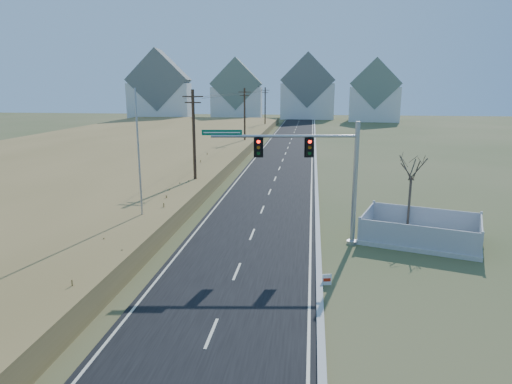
# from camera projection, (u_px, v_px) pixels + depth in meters

# --- Properties ---
(ground) EXTENTS (260.00, 260.00, 0.00)m
(ground) POSITION_uv_depth(u_px,v_px,m) (243.00, 258.00, 25.16)
(ground) COLOR #3E4C25
(ground) RESTS_ON ground
(road) EXTENTS (8.00, 180.00, 0.06)m
(road) POSITION_uv_depth(u_px,v_px,m) (289.00, 145.00, 73.49)
(road) COLOR black
(road) RESTS_ON ground
(curb) EXTENTS (0.30, 180.00, 0.18)m
(curb) POSITION_uv_depth(u_px,v_px,m) (315.00, 145.00, 72.98)
(curb) COLOR #B2AFA8
(curb) RESTS_ON ground
(reed_marsh) EXTENTS (38.00, 110.00, 1.30)m
(reed_marsh) POSITION_uv_depth(u_px,v_px,m) (121.00, 147.00, 66.53)
(reed_marsh) COLOR #9B7B46
(reed_marsh) RESTS_ON ground
(utility_pole_near) EXTENTS (1.80, 0.26, 9.00)m
(utility_pole_near) POSITION_uv_depth(u_px,v_px,m) (194.00, 140.00, 39.37)
(utility_pole_near) COLOR #422D1E
(utility_pole_near) RESTS_ON ground
(utility_pole_mid) EXTENTS (1.80, 0.26, 9.00)m
(utility_pole_mid) POSITION_uv_depth(u_px,v_px,m) (245.00, 117.00, 68.37)
(utility_pole_mid) COLOR #422D1E
(utility_pole_mid) RESTS_ON ground
(utility_pole_far) EXTENTS (1.80, 0.26, 9.00)m
(utility_pole_far) POSITION_uv_depth(u_px,v_px,m) (265.00, 108.00, 97.37)
(utility_pole_far) COLOR #422D1E
(utility_pole_far) RESTS_ON ground
(condo_nw) EXTENTS (17.69, 13.38, 19.05)m
(condo_nw) POSITION_uv_depth(u_px,v_px,m) (160.00, 92.00, 124.59)
(condo_nw) COLOR white
(condo_nw) RESTS_ON ground
(condo_nnw) EXTENTS (14.93, 11.17, 17.03)m
(condo_nnw) POSITION_uv_depth(u_px,v_px,m) (237.00, 94.00, 130.12)
(condo_nnw) COLOR white
(condo_nnw) RESTS_ON ground
(condo_n) EXTENTS (15.27, 10.20, 18.54)m
(condo_n) POSITION_uv_depth(u_px,v_px,m) (308.00, 92.00, 131.47)
(condo_n) COLOR white
(condo_n) RESTS_ON ground
(condo_ne) EXTENTS (14.12, 10.51, 16.52)m
(condo_ne) POSITION_uv_depth(u_px,v_px,m) (375.00, 95.00, 121.77)
(condo_ne) COLOR white
(condo_ne) RESTS_ON ground
(traffic_signal_mast) EXTENTS (9.13, 1.39, 7.31)m
(traffic_signal_mast) POSITION_uv_depth(u_px,v_px,m) (323.00, 171.00, 26.44)
(traffic_signal_mast) COLOR #9EA0A5
(traffic_signal_mast) RESTS_ON ground
(fence_enclosure) EXTENTS (7.99, 6.57, 1.58)m
(fence_enclosure) POSITION_uv_depth(u_px,v_px,m) (420.00, 236.00, 27.93)
(fence_enclosure) COLOR #B7B5AD
(fence_enclosure) RESTS_ON ground
(open_sign) EXTENTS (0.44, 0.15, 0.55)m
(open_sign) POSITION_uv_depth(u_px,v_px,m) (327.00, 280.00, 21.66)
(open_sign) COLOR white
(open_sign) RESTS_ON ground
(flagpole) EXTENTS (0.41, 0.41, 9.16)m
(flagpole) POSITION_uv_depth(u_px,v_px,m) (140.00, 178.00, 28.49)
(flagpole) COLOR #B7B5AD
(flagpole) RESTS_ON ground
(bare_tree) EXTENTS (2.01, 2.01, 5.31)m
(bare_tree) POSITION_uv_depth(u_px,v_px,m) (412.00, 166.00, 29.03)
(bare_tree) COLOR #4C3F33
(bare_tree) RESTS_ON ground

